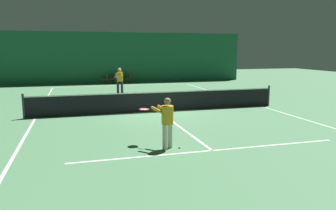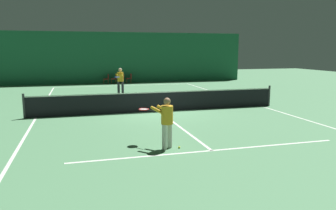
{
  "view_description": "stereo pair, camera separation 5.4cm",
  "coord_description": "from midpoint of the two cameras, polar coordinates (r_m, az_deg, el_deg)",
  "views": [
    {
      "loc": [
        -3.75,
        -14.91,
        2.91
      ],
      "look_at": [
        -0.48,
        -3.35,
        0.88
      ],
      "focal_mm": 35.0,
      "sensor_mm": 36.0,
      "label": 1
    },
    {
      "loc": [
        -3.7,
        -14.92,
        2.91
      ],
      "look_at": [
        -0.48,
        -3.35,
        0.88
      ],
      "focal_mm": 35.0,
      "sensor_mm": 36.0,
      "label": 2
    }
  ],
  "objects": [
    {
      "name": "tennis_net",
      "position": [
        15.56,
        -1.75,
        0.72
      ],
      "size": [
        12.0,
        0.1,
        1.07
      ],
      "color": "black",
      "rests_on": "ground"
    },
    {
      "name": "ground_plane",
      "position": [
        15.65,
        -1.74,
        -1.13
      ],
      "size": [
        60.0,
        60.0,
        0.0
      ],
      "primitive_type": "plane",
      "color": "#4C7F56"
    },
    {
      "name": "player_far",
      "position": [
        21.8,
        -8.5,
        4.49
      ],
      "size": [
        0.78,
        1.42,
        1.73
      ],
      "rotation": [
        0.0,
        0.0,
        -1.89
      ],
      "color": "#2D2D38",
      "rests_on": "ground"
    },
    {
      "name": "courtside_chair_1",
      "position": [
        28.94,
        -9.51,
        4.65
      ],
      "size": [
        0.44,
        0.44,
        0.84
      ],
      "rotation": [
        0.0,
        0.0,
        -1.57
      ],
      "color": "brown",
      "rests_on": "ground"
    },
    {
      "name": "backdrop_curtain",
      "position": [
        29.46,
        -8.61,
        8.14
      ],
      "size": [
        23.0,
        0.12,
        4.44
      ],
      "color": "#1E5B3D",
      "rests_on": "ground"
    },
    {
      "name": "courtside_chair_3",
      "position": [
        29.12,
        -6.92,
        4.75
      ],
      "size": [
        0.44,
        0.44,
        0.84
      ],
      "rotation": [
        0.0,
        0.0,
        -1.57
      ],
      "color": "brown",
      "rests_on": "ground"
    },
    {
      "name": "player_near",
      "position": [
        9.65,
        -0.47,
        -2.45
      ],
      "size": [
        1.01,
        1.26,
        1.53
      ],
      "rotation": [
        0.0,
        0.0,
        2.17
      ],
      "color": "beige",
      "rests_on": "ground"
    },
    {
      "name": "courtside_chair_0",
      "position": [
        28.88,
        -10.82,
        4.61
      ],
      "size": [
        0.44,
        0.44,
        0.84
      ],
      "rotation": [
        0.0,
        0.0,
        -1.57
      ],
      "color": "brown",
      "rests_on": "ground"
    },
    {
      "name": "court_line_service_far",
      "position": [
        21.83,
        -5.83,
        1.89
      ],
      "size": [
        8.25,
        0.1,
        0.0
      ],
      "color": "silver",
      "rests_on": "ground"
    },
    {
      "name": "court_line_baseline_far",
      "position": [
        27.23,
        -7.85,
        3.37
      ],
      "size": [
        11.0,
        0.1,
        0.0
      ],
      "color": "silver",
      "rests_on": "ground"
    },
    {
      "name": "court_line_sideline_left",
      "position": [
        15.3,
        -22.16,
        -2.08
      ],
      "size": [
        0.1,
        23.8,
        0.0
      ],
      "color": "silver",
      "rests_on": "ground"
    },
    {
      "name": "courtside_chair_2",
      "position": [
        29.02,
        -8.21,
        4.7
      ],
      "size": [
        0.44,
        0.44,
        0.84
      ],
      "rotation": [
        0.0,
        0.0,
        -1.57
      ],
      "color": "brown",
      "rests_on": "ground"
    },
    {
      "name": "court_line_service_near",
      "position": [
        9.74,
        7.54,
        -7.86
      ],
      "size": [
        8.25,
        0.1,
        0.0
      ],
      "color": "silver",
      "rests_on": "ground"
    },
    {
      "name": "court_line_centre",
      "position": [
        15.65,
        -1.74,
        -1.12
      ],
      "size": [
        0.1,
        12.8,
        0.0
      ],
      "color": "silver",
      "rests_on": "ground"
    },
    {
      "name": "court_line_sideline_right",
      "position": [
        17.78,
        15.72,
        -0.18
      ],
      "size": [
        0.1,
        23.8,
        0.0
      ],
      "color": "silver",
      "rests_on": "ground"
    },
    {
      "name": "tennis_ball",
      "position": [
        9.86,
        1.87,
        -7.37
      ],
      "size": [
        0.07,
        0.07,
        0.07
      ],
      "color": "#D1DB33",
      "rests_on": "ground"
    }
  ]
}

